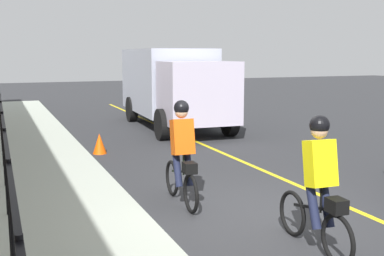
{
  "coord_description": "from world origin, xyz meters",
  "views": [
    {
      "loc": [
        -6.59,
        3.86,
        2.59
      ],
      "look_at": [
        2.9,
        -0.04,
        1.0
      ],
      "focal_mm": 44.57,
      "sensor_mm": 36.0,
      "label": 1
    }
  ],
  "objects_px": {
    "cyclist_lead": "(182,154)",
    "cyclist_follow": "(318,185)",
    "box_truck_background": "(173,84)",
    "traffic_cone_near": "(100,144)"
  },
  "relations": [
    {
      "from": "cyclist_follow",
      "to": "traffic_cone_near",
      "type": "xyz_separation_m",
      "value": [
        7.38,
        1.37,
        -0.64
      ]
    },
    {
      "from": "box_truck_background",
      "to": "cyclist_lead",
      "type": "bearing_deg",
      "value": -16.23
    },
    {
      "from": "cyclist_follow",
      "to": "traffic_cone_near",
      "type": "bearing_deg",
      "value": 13.36
    },
    {
      "from": "cyclist_follow",
      "to": "box_truck_background",
      "type": "height_order",
      "value": "box_truck_background"
    },
    {
      "from": "box_truck_background",
      "to": "traffic_cone_near",
      "type": "xyz_separation_m",
      "value": [
        -3.73,
        3.43,
        -1.28
      ]
    },
    {
      "from": "cyclist_lead",
      "to": "traffic_cone_near",
      "type": "height_order",
      "value": "cyclist_lead"
    },
    {
      "from": "cyclist_lead",
      "to": "cyclist_follow",
      "type": "xyz_separation_m",
      "value": [
        -2.51,
        -0.93,
        0.0
      ]
    },
    {
      "from": "cyclist_lead",
      "to": "box_truck_background",
      "type": "distance_m",
      "value": 9.13
    },
    {
      "from": "box_truck_background",
      "to": "traffic_cone_near",
      "type": "height_order",
      "value": "box_truck_background"
    },
    {
      "from": "cyclist_lead",
      "to": "traffic_cone_near",
      "type": "bearing_deg",
      "value": 8.06
    }
  ]
}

